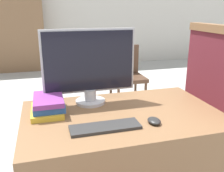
# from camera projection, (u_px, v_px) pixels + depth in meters

# --- Properties ---
(wall_back) EXTENTS (12.00, 0.06, 2.80)m
(wall_back) POSITION_uv_depth(u_px,v_px,m) (59.00, 6.00, 5.71)
(wall_back) COLOR beige
(wall_back) RESTS_ON ground_plane
(desk) EXTENTS (1.19, 0.75, 0.75)m
(desk) POSITION_uv_depth(u_px,v_px,m) (122.00, 166.00, 1.63)
(desk) COLOR brown
(desk) RESTS_ON ground_plane
(carrel_divider) EXTENTS (0.07, 0.65, 1.26)m
(carrel_divider) POSITION_uv_depth(u_px,v_px,m) (213.00, 121.00, 1.67)
(carrel_divider) COLOR #5B1E28
(carrel_divider) RESTS_ON ground_plane
(monitor) EXTENTS (0.60, 0.20, 0.49)m
(monitor) POSITION_uv_depth(u_px,v_px,m) (89.00, 66.00, 1.61)
(monitor) COLOR #B7B7BC
(monitor) RESTS_ON desk
(keyboard) EXTENTS (0.38, 0.12, 0.02)m
(keyboard) POSITION_uv_depth(u_px,v_px,m) (105.00, 127.00, 1.32)
(keyboard) COLOR #2D2D2D
(keyboard) RESTS_ON desk
(mouse) EXTENTS (0.07, 0.10, 0.03)m
(mouse) POSITION_uv_depth(u_px,v_px,m) (154.00, 121.00, 1.38)
(mouse) COLOR #262626
(mouse) RESTS_ON desk
(book_stack) EXTENTS (0.20, 0.28, 0.10)m
(book_stack) POSITION_uv_depth(u_px,v_px,m) (48.00, 105.00, 1.51)
(book_stack) COLOR gold
(book_stack) RESTS_ON desk
(far_chair) EXTENTS (0.44, 0.44, 0.86)m
(far_chair) POSITION_uv_depth(u_px,v_px,m) (126.00, 73.00, 3.47)
(far_chair) COLOR #4C3323
(far_chair) RESTS_ON ground_plane
(bookshelf_far) EXTENTS (1.18, 0.32, 1.70)m
(bookshelf_far) POSITION_uv_depth(u_px,v_px,m) (16.00, 32.00, 5.40)
(bookshelf_far) COLOR #846042
(bookshelf_far) RESTS_ON ground_plane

